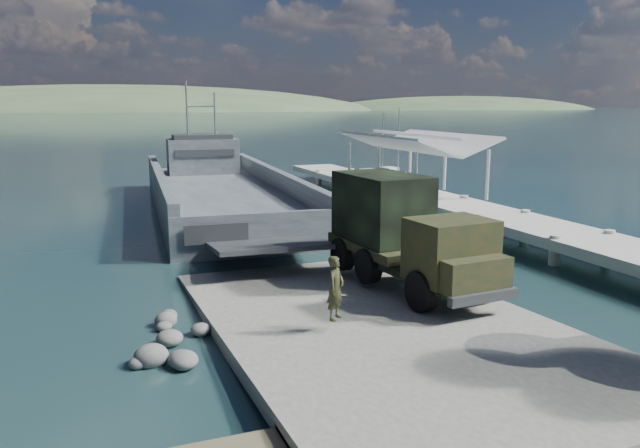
{
  "coord_description": "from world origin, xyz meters",
  "views": [
    {
      "loc": [
        -8.56,
        -17.92,
        7.31
      ],
      "look_at": [
        0.69,
        6.0,
        2.31
      ],
      "focal_mm": 35.0,
      "sensor_mm": 36.0,
      "label": 1
    }
  ],
  "objects_px": {
    "pier": "(421,188)",
    "landing_craft": "(219,199)",
    "military_truck": "(402,232)",
    "sailboat_near": "(398,181)",
    "soldier": "(336,301)",
    "sailboat_far": "(383,174)"
  },
  "relations": [
    {
      "from": "pier",
      "to": "soldier",
      "type": "relative_size",
      "value": 22.5
    },
    {
      "from": "pier",
      "to": "landing_craft",
      "type": "bearing_deg",
      "value": 157.26
    },
    {
      "from": "pier",
      "to": "sailboat_far",
      "type": "relative_size",
      "value": 6.84
    },
    {
      "from": "sailboat_near",
      "to": "sailboat_far",
      "type": "bearing_deg",
      "value": 92.43
    },
    {
      "from": "military_truck",
      "to": "soldier",
      "type": "height_order",
      "value": "military_truck"
    },
    {
      "from": "sailboat_far",
      "to": "sailboat_near",
      "type": "bearing_deg",
      "value": -118.26
    },
    {
      "from": "military_truck",
      "to": "sailboat_near",
      "type": "bearing_deg",
      "value": 57.88
    },
    {
      "from": "military_truck",
      "to": "sailboat_far",
      "type": "xyz_separation_m",
      "value": [
        16.82,
        34.77,
        -2.17
      ]
    },
    {
      "from": "soldier",
      "to": "sailboat_near",
      "type": "distance_m",
      "value": 38.55
    },
    {
      "from": "landing_craft",
      "to": "soldier",
      "type": "distance_m",
      "value": 25.58
    },
    {
      "from": "pier",
      "to": "military_truck",
      "type": "relative_size",
      "value": 4.95
    },
    {
      "from": "soldier",
      "to": "sailboat_far",
      "type": "bearing_deg",
      "value": 18.7
    },
    {
      "from": "landing_craft",
      "to": "military_truck",
      "type": "relative_size",
      "value": 3.76
    },
    {
      "from": "sailboat_far",
      "to": "military_truck",
      "type": "bearing_deg",
      "value": -130.56
    },
    {
      "from": "military_truck",
      "to": "sailboat_near",
      "type": "distance_m",
      "value": 33.05
    },
    {
      "from": "pier",
      "to": "soldier",
      "type": "bearing_deg",
      "value": -126.03
    },
    {
      "from": "landing_craft",
      "to": "military_truck",
      "type": "height_order",
      "value": "landing_craft"
    },
    {
      "from": "military_truck",
      "to": "landing_craft",
      "type": "bearing_deg",
      "value": 92.26
    },
    {
      "from": "sailboat_far",
      "to": "soldier",
      "type": "bearing_deg",
      "value": -133.45
    },
    {
      "from": "soldier",
      "to": "sailboat_far",
      "type": "height_order",
      "value": "sailboat_far"
    },
    {
      "from": "landing_craft",
      "to": "sailboat_near",
      "type": "bearing_deg",
      "value": 27.1
    },
    {
      "from": "soldier",
      "to": "sailboat_near",
      "type": "xyz_separation_m",
      "value": [
        19.82,
        33.04,
        -1.1
      ]
    }
  ]
}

